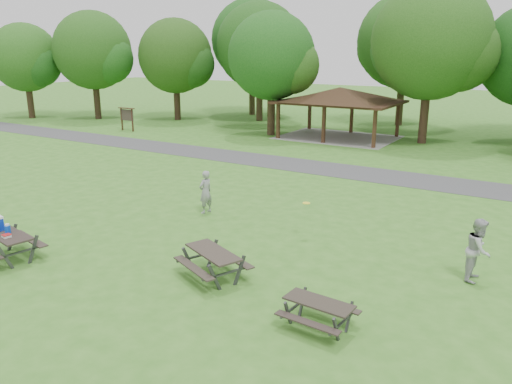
% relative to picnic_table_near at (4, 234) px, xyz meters
% --- Properties ---
extents(ground, '(160.00, 160.00, 0.00)m').
position_rel_picnic_table_near_xyz_m(ground, '(4.18, 2.83, -0.81)').
color(ground, '#397722').
rests_on(ground, ground).
extents(asphalt_path, '(120.00, 3.20, 0.02)m').
position_rel_picnic_table_near_xyz_m(asphalt_path, '(4.18, 16.83, -0.80)').
color(asphalt_path, '#414143').
rests_on(asphalt_path, ground).
extents(pavilion, '(8.60, 7.01, 3.76)m').
position_rel_picnic_table_near_xyz_m(pavilion, '(0.18, 26.83, 2.26)').
color(pavilion, '#362213').
rests_on(pavilion, ground).
extents(notice_board, '(1.60, 0.30, 1.88)m').
position_rel_picnic_table_near_xyz_m(notice_board, '(-15.82, 20.83, 0.50)').
color(notice_board, '#321F12').
rests_on(notice_board, ground).
extents(tree_row_a, '(7.56, 7.20, 9.97)m').
position_rel_picnic_table_near_xyz_m(tree_row_a, '(-23.74, 24.86, 5.35)').
color(tree_row_a, black).
rests_on(tree_row_a, ground).
extents(tree_row_b, '(7.14, 6.80, 9.28)m').
position_rel_picnic_table_near_xyz_m(tree_row_b, '(-16.74, 28.36, 4.86)').
color(tree_row_b, black).
rests_on(tree_row_b, ground).
extents(tree_row_c, '(8.19, 7.80, 10.67)m').
position_rel_picnic_table_near_xyz_m(tree_row_c, '(-9.73, 31.86, 5.73)').
color(tree_row_c, '#302215').
rests_on(tree_row_c, ground).
extents(tree_row_d, '(6.93, 6.60, 9.27)m').
position_rel_picnic_table_near_xyz_m(tree_row_d, '(-4.74, 25.36, 4.96)').
color(tree_row_d, black).
rests_on(tree_row_d, ground).
extents(tree_row_e, '(8.40, 8.00, 11.02)m').
position_rel_picnic_table_near_xyz_m(tree_row_e, '(6.27, 27.86, 5.97)').
color(tree_row_e, '#321E16').
rests_on(tree_row_e, ground).
extents(tree_deep_a, '(8.40, 8.00, 11.38)m').
position_rel_picnic_table_near_xyz_m(tree_deep_a, '(-12.73, 35.36, 6.32)').
color(tree_deep_a, '#312416').
rests_on(tree_deep_a, ground).
extents(tree_deep_b, '(8.40, 8.00, 11.13)m').
position_rel_picnic_table_near_xyz_m(tree_deep_b, '(2.27, 35.86, 6.08)').
color(tree_deep_b, '#332316').
rests_on(tree_deep_b, ground).
extents(tree_flank_left, '(6.72, 6.40, 8.93)m').
position_rel_picnic_table_near_xyz_m(tree_flank_left, '(-29.75, 21.86, 4.72)').
color(tree_flank_left, '#311F16').
rests_on(tree_flank_left, ground).
extents(picnic_table_near, '(2.30, 1.98, 1.41)m').
position_rel_picnic_table_near_xyz_m(picnic_table_near, '(0.00, 0.00, 0.00)').
color(picnic_table_near, black).
rests_on(picnic_table_near, ground).
extents(picnic_table_middle, '(2.43, 2.22, 0.85)m').
position_rel_picnic_table_near_xyz_m(picnic_table_middle, '(6.51, 2.30, -0.18)').
color(picnic_table_middle, '#2F2822').
rests_on(picnic_table_middle, ground).
extents(picnic_table_far, '(1.73, 1.43, 0.72)m').
position_rel_picnic_table_near_xyz_m(picnic_table_far, '(10.26, 1.39, -0.28)').
color(picnic_table_far, '#2B251F').
rests_on(picnic_table_far, ground).
extents(frisbee_in_flight, '(0.32, 0.32, 0.02)m').
position_rel_picnic_table_near_xyz_m(frisbee_in_flight, '(7.36, 6.62, 0.47)').
color(frisbee_in_flight, yellow).
rests_on(frisbee_in_flight, ground).
extents(frisbee_thrower, '(0.52, 0.70, 1.76)m').
position_rel_picnic_table_near_xyz_m(frisbee_thrower, '(2.67, 7.01, 0.08)').
color(frisbee_thrower, gray).
rests_on(frisbee_thrower, ground).
extents(frisbee_catcher, '(0.73, 0.92, 1.85)m').
position_rel_picnic_table_near_xyz_m(frisbee_catcher, '(13.04, 6.16, 0.12)').
color(frisbee_catcher, '#ACACAF').
rests_on(frisbee_catcher, ground).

